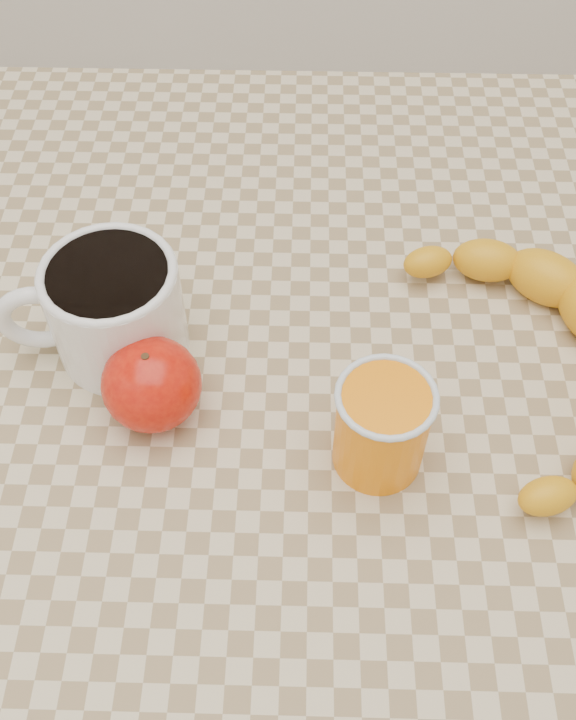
{
  "coord_description": "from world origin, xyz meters",
  "views": [
    {
      "loc": [
        0.01,
        -0.36,
        1.25
      ],
      "look_at": [
        0.0,
        0.0,
        0.77
      ],
      "focal_mm": 40.0,
      "sensor_mm": 36.0,
      "label": 1
    }
  ],
  "objects_px": {
    "orange_juice_glass": "(382,426)",
    "banana": "(543,357)",
    "apple": "(152,384)",
    "coffee_mug": "(111,306)",
    "table": "(288,434)"
  },
  "relations": [
    {
      "from": "orange_juice_glass",
      "to": "banana",
      "type": "xyz_separation_m",
      "value": [
        0.12,
        0.07,
        -0.02
      ]
    },
    {
      "from": "orange_juice_glass",
      "to": "apple",
      "type": "distance_m",
      "value": 0.17
    },
    {
      "from": "coffee_mug",
      "to": "banana",
      "type": "distance_m",
      "value": 0.32
    },
    {
      "from": "table",
      "to": "banana",
      "type": "bearing_deg",
      "value": 1.23
    },
    {
      "from": "table",
      "to": "orange_juice_glass",
      "type": "relative_size",
      "value": 10.13
    },
    {
      "from": "table",
      "to": "apple",
      "type": "height_order",
      "value": "apple"
    },
    {
      "from": "orange_juice_glass",
      "to": "banana",
      "type": "distance_m",
      "value": 0.15
    },
    {
      "from": "apple",
      "to": "banana",
      "type": "relative_size",
      "value": 0.26
    },
    {
      "from": "banana",
      "to": "coffee_mug",
      "type": "bearing_deg",
      "value": 169.58
    },
    {
      "from": "coffee_mug",
      "to": "apple",
      "type": "relative_size",
      "value": 1.8
    },
    {
      "from": "table",
      "to": "orange_juice_glass",
      "type": "bearing_deg",
      "value": -47.06
    },
    {
      "from": "table",
      "to": "apple",
      "type": "bearing_deg",
      "value": -160.79
    },
    {
      "from": "table",
      "to": "apple",
      "type": "xyz_separation_m",
      "value": [
        -0.1,
        -0.03,
        0.12
      ]
    },
    {
      "from": "table",
      "to": "coffee_mug",
      "type": "distance_m",
      "value": 0.19
    },
    {
      "from": "orange_juice_glass",
      "to": "apple",
      "type": "height_order",
      "value": "orange_juice_glass"
    }
  ]
}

